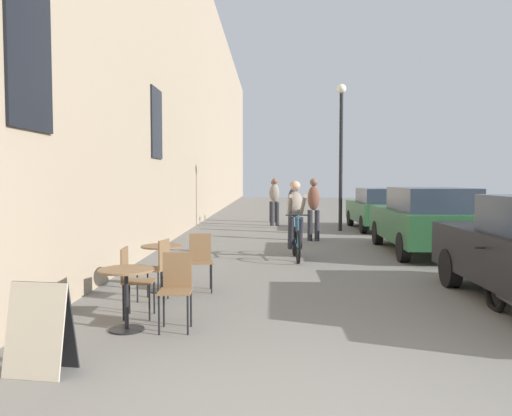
{
  "coord_description": "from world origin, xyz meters",
  "views": [
    {
      "loc": [
        -0.39,
        -3.45,
        1.77
      ],
      "look_at": [
        -0.82,
        11.4,
        0.91
      ],
      "focal_mm": 36.01,
      "sensor_mm": 36.0,
      "label": 1
    }
  ],
  "objects_px": {
    "cafe_chair_near_toward_street": "(133,277)",
    "sandwich_board_sign": "(41,328)",
    "cyclist_on_bicycle": "(296,222)",
    "pedestrian_near": "(314,206)",
    "pedestrian_mid": "(293,204)",
    "pedestrian_far": "(275,199)",
    "cafe_chair_mid_toward_wall": "(157,265)",
    "cafe_table_near": "(126,286)",
    "street_lamp": "(341,138)",
    "cafe_chair_mid_toward_street": "(200,258)",
    "cafe_chair_near_toward_wall": "(176,285)",
    "parked_car_second": "(426,219)",
    "parked_car_third": "(379,208)",
    "pedestrian_furthest": "(274,198)",
    "cafe_table_mid": "(162,258)"
  },
  "relations": [
    {
      "from": "cafe_chair_mid_toward_wall",
      "to": "street_lamp",
      "type": "bearing_deg",
      "value": 68.42
    },
    {
      "from": "pedestrian_far",
      "to": "cafe_chair_near_toward_street",
      "type": "bearing_deg",
      "value": -98.48
    },
    {
      "from": "cyclist_on_bicycle",
      "to": "pedestrian_near",
      "type": "xyz_separation_m",
      "value": [
        0.66,
        3.19,
        0.19
      ]
    },
    {
      "from": "parked_car_third",
      "to": "pedestrian_furthest",
      "type": "bearing_deg",
      "value": 140.77
    },
    {
      "from": "pedestrian_mid",
      "to": "pedestrian_near",
      "type": "bearing_deg",
      "value": -77.69
    },
    {
      "from": "cyclist_on_bicycle",
      "to": "pedestrian_furthest",
      "type": "distance_m",
      "value": 9.35
    },
    {
      "from": "cafe_chair_mid_toward_street",
      "to": "parked_car_third",
      "type": "relative_size",
      "value": 0.22
    },
    {
      "from": "cafe_table_mid",
      "to": "pedestrian_furthest",
      "type": "xyz_separation_m",
      "value": [
        1.82,
        12.72,
        0.44
      ]
    },
    {
      "from": "cafe_chair_near_toward_wall",
      "to": "cyclist_on_bicycle",
      "type": "height_order",
      "value": "cyclist_on_bicycle"
    },
    {
      "from": "street_lamp",
      "to": "cafe_table_mid",
      "type": "bearing_deg",
      "value": -113.27
    },
    {
      "from": "cafe_chair_mid_toward_wall",
      "to": "parked_car_second",
      "type": "relative_size",
      "value": 0.2
    },
    {
      "from": "cafe_chair_near_toward_street",
      "to": "pedestrian_mid",
      "type": "bearing_deg",
      "value": 76.38
    },
    {
      "from": "cafe_table_near",
      "to": "street_lamp",
      "type": "bearing_deg",
      "value": 70.71
    },
    {
      "from": "street_lamp",
      "to": "parked_car_third",
      "type": "relative_size",
      "value": 1.22
    },
    {
      "from": "pedestrian_mid",
      "to": "pedestrian_furthest",
      "type": "bearing_deg",
      "value": 98.84
    },
    {
      "from": "cafe_chair_near_toward_wall",
      "to": "cafe_chair_mid_toward_wall",
      "type": "distance_m",
      "value": 1.46
    },
    {
      "from": "cafe_chair_near_toward_street",
      "to": "sandwich_board_sign",
      "type": "distance_m",
      "value": 1.92
    },
    {
      "from": "cafe_table_near",
      "to": "cafe_chair_mid_toward_wall",
      "type": "height_order",
      "value": "cafe_chair_mid_toward_wall"
    },
    {
      "from": "cafe_chair_mid_toward_wall",
      "to": "parked_car_second",
      "type": "distance_m",
      "value": 7.19
    },
    {
      "from": "cafe_chair_near_toward_street",
      "to": "pedestrian_far",
      "type": "height_order",
      "value": "pedestrian_far"
    },
    {
      "from": "cafe_chair_mid_toward_wall",
      "to": "pedestrian_furthest",
      "type": "height_order",
      "value": "pedestrian_furthest"
    },
    {
      "from": "cafe_table_near",
      "to": "cafe_chair_near_toward_street",
      "type": "height_order",
      "value": "cafe_chair_near_toward_street"
    },
    {
      "from": "cafe_chair_mid_toward_wall",
      "to": "pedestrian_far",
      "type": "xyz_separation_m",
      "value": [
        1.77,
        11.81,
        0.48
      ]
    },
    {
      "from": "parked_car_second",
      "to": "cafe_table_mid",
      "type": "bearing_deg",
      "value": -141.59
    },
    {
      "from": "cafe_chair_near_toward_street",
      "to": "cafe_chair_near_toward_wall",
      "type": "xyz_separation_m",
      "value": [
        0.64,
        -0.49,
        0.0
      ]
    },
    {
      "from": "street_lamp",
      "to": "parked_car_third",
      "type": "distance_m",
      "value": 2.76
    },
    {
      "from": "pedestrian_near",
      "to": "cafe_table_near",
      "type": "bearing_deg",
      "value": -108.43
    },
    {
      "from": "pedestrian_mid",
      "to": "parked_car_third",
      "type": "xyz_separation_m",
      "value": [
        2.99,
        1.03,
        -0.19
      ]
    },
    {
      "from": "cafe_table_near",
      "to": "street_lamp",
      "type": "height_order",
      "value": "street_lamp"
    },
    {
      "from": "cafe_chair_mid_toward_street",
      "to": "sandwich_board_sign",
      "type": "relative_size",
      "value": 1.07
    },
    {
      "from": "cafe_table_near",
      "to": "sandwich_board_sign",
      "type": "height_order",
      "value": "sandwich_board_sign"
    },
    {
      "from": "cafe_table_mid",
      "to": "cafe_table_near",
      "type": "bearing_deg",
      "value": -89.18
    },
    {
      "from": "cafe_chair_near_toward_wall",
      "to": "pedestrian_near",
      "type": "distance_m",
      "value": 8.89
    },
    {
      "from": "cafe_chair_near_toward_wall",
      "to": "pedestrian_mid",
      "type": "height_order",
      "value": "pedestrian_mid"
    },
    {
      "from": "cafe_chair_mid_toward_wall",
      "to": "street_lamp",
      "type": "height_order",
      "value": "street_lamp"
    },
    {
      "from": "pedestrian_mid",
      "to": "cyclist_on_bicycle",
      "type": "bearing_deg",
      "value": -91.97
    },
    {
      "from": "cafe_chair_mid_toward_wall",
      "to": "sandwich_board_sign",
      "type": "relative_size",
      "value": 1.07
    },
    {
      "from": "cafe_chair_near_toward_street",
      "to": "cafe_chair_near_toward_wall",
      "type": "distance_m",
      "value": 0.81
    },
    {
      "from": "parked_car_second",
      "to": "parked_car_third",
      "type": "distance_m",
      "value": 5.53
    },
    {
      "from": "cafe_table_mid",
      "to": "parked_car_second",
      "type": "xyz_separation_m",
      "value": [
        5.35,
        4.24,
        0.28
      ]
    },
    {
      "from": "cafe_table_near",
      "to": "cafe_chair_near_toward_wall",
      "type": "height_order",
      "value": "cafe_chair_near_toward_wall"
    },
    {
      "from": "street_lamp",
      "to": "parked_car_second",
      "type": "xyz_separation_m",
      "value": [
        1.3,
        -5.17,
        -2.3
      ]
    },
    {
      "from": "cafe_table_near",
      "to": "cafe_chair_near_toward_wall",
      "type": "bearing_deg",
      "value": 7.63
    },
    {
      "from": "pedestrian_furthest",
      "to": "parked_car_second",
      "type": "bearing_deg",
      "value": -67.39
    },
    {
      "from": "pedestrian_far",
      "to": "parked_car_second",
      "type": "height_order",
      "value": "pedestrian_far"
    },
    {
      "from": "cafe_chair_near_toward_street",
      "to": "cafe_table_mid",
      "type": "xyz_separation_m",
      "value": [
        0.05,
        1.5,
        0.0
      ]
    },
    {
      "from": "sandwich_board_sign",
      "to": "pedestrian_near",
      "type": "xyz_separation_m",
      "value": [
        3.29,
        9.96,
        0.58
      ]
    },
    {
      "from": "cafe_table_near",
      "to": "sandwich_board_sign",
      "type": "relative_size",
      "value": 0.86
    },
    {
      "from": "cafe_chair_mid_toward_street",
      "to": "cafe_chair_near_toward_wall",
      "type": "bearing_deg",
      "value": -89.96
    },
    {
      "from": "cafe_table_near",
      "to": "street_lamp",
      "type": "relative_size",
      "value": 0.15
    }
  ]
}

